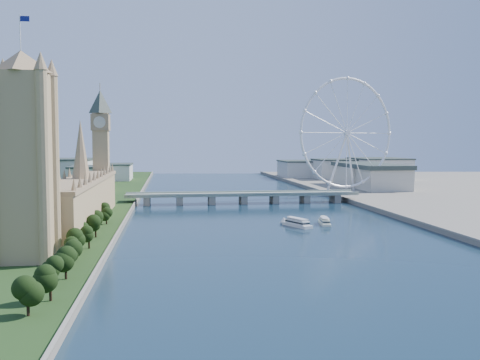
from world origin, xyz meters
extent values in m
plane|color=#193248|center=(0.00, 0.00, 0.00)|extent=(2000.00, 2000.00, 0.00)
cube|color=tan|center=(-135.00, 55.00, 46.00)|extent=(22.00, 22.00, 86.00)
pyramid|color=#937A59|center=(-135.00, 55.00, 99.00)|extent=(28.16, 28.16, 10.00)
cylinder|color=silver|center=(-135.00, 55.00, 107.00)|extent=(0.50, 0.50, 16.00)
cube|color=navy|center=(-132.80, 55.00, 113.00)|extent=(4.00, 0.16, 2.40)
cube|color=tan|center=(-128.00, 170.00, 17.00)|extent=(24.00, 200.00, 28.00)
cone|color=#937A59|center=(-128.00, 170.00, 53.00)|extent=(12.00, 12.00, 40.00)
cube|color=tan|center=(-128.00, 278.00, 43.00)|extent=(13.00, 13.00, 80.00)
cube|color=#937A59|center=(-128.00, 278.00, 75.00)|extent=(15.00, 15.00, 14.00)
pyramid|color=#2D3833|center=(-128.00, 278.00, 103.00)|extent=(20.02, 20.02, 20.00)
cube|color=gray|center=(0.00, 300.00, 8.50)|extent=(220.00, 22.00, 2.00)
cube|color=gray|center=(-90.00, 300.00, 3.75)|extent=(6.00, 20.00, 7.50)
cube|color=gray|center=(-60.00, 300.00, 3.75)|extent=(6.00, 20.00, 7.50)
cube|color=gray|center=(-30.00, 300.00, 3.75)|extent=(6.00, 20.00, 7.50)
cube|color=gray|center=(0.00, 300.00, 3.75)|extent=(6.00, 20.00, 7.50)
cube|color=gray|center=(30.00, 300.00, 3.75)|extent=(6.00, 20.00, 7.50)
cube|color=gray|center=(60.00, 300.00, 3.75)|extent=(6.00, 20.00, 7.50)
cube|color=gray|center=(90.00, 300.00, 3.75)|extent=(6.00, 20.00, 7.50)
torus|color=silver|center=(120.00, 355.00, 68.00)|extent=(113.60, 39.12, 118.60)
cylinder|color=silver|center=(120.00, 355.00, 68.00)|extent=(7.25, 6.61, 6.00)
cube|color=gray|center=(117.00, 365.00, 4.00)|extent=(14.00, 10.00, 2.00)
cube|color=beige|center=(-160.00, 430.00, 16.00)|extent=(40.00, 60.00, 26.00)
cube|color=beige|center=(-200.00, 520.00, 19.00)|extent=(60.00, 80.00, 32.00)
cube|color=beige|center=(-150.00, 600.00, 14.00)|extent=(50.00, 70.00, 22.00)
cube|color=beige|center=(180.00, 580.00, 17.00)|extent=(60.00, 60.00, 28.00)
cube|color=beige|center=(240.00, 560.00, 18.00)|extent=(70.00, 90.00, 30.00)
cube|color=beige|center=(140.00, 640.00, 15.00)|extent=(60.00, 80.00, 24.00)
camera|label=1|loc=(-69.02, -199.37, 57.49)|focal=40.00mm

